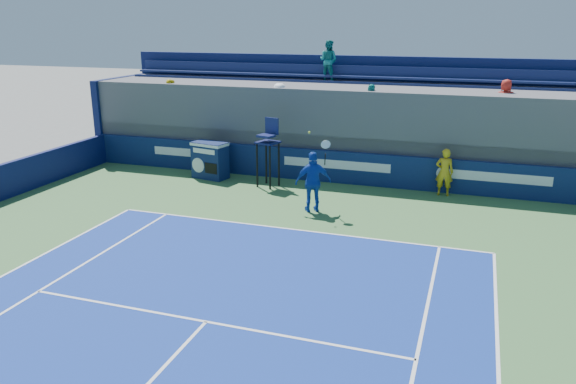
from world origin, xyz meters
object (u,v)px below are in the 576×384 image
(match_clock, at_px, (210,159))
(umpire_chair, at_px, (268,145))
(tennis_player, at_px, (313,182))
(ball_person, at_px, (444,172))

(match_clock, height_order, umpire_chair, umpire_chair)
(match_clock, height_order, tennis_player, tennis_player)
(umpire_chair, relative_size, tennis_player, 0.96)
(ball_person, bearing_deg, tennis_player, 37.73)
(ball_person, relative_size, match_clock, 1.14)
(umpire_chair, bearing_deg, tennis_player, -43.66)
(match_clock, distance_m, tennis_player, 5.44)
(ball_person, distance_m, umpire_chair, 6.18)
(tennis_player, bearing_deg, match_clock, 152.18)
(match_clock, distance_m, umpire_chair, 2.64)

